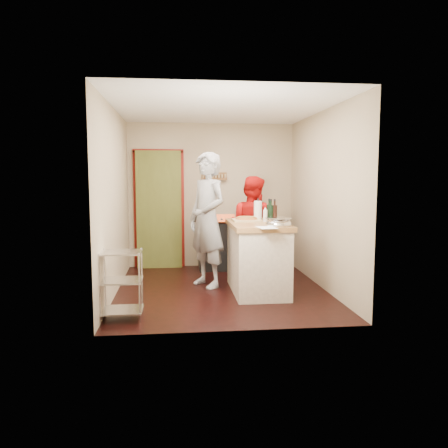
% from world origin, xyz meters
% --- Properties ---
extents(floor, '(3.50, 3.50, 0.00)m').
position_xyz_m(floor, '(0.00, 0.00, 0.00)').
color(floor, black).
rests_on(floor, ground).
extents(back_wall, '(3.00, 0.44, 2.60)m').
position_xyz_m(back_wall, '(-0.64, 1.78, 1.13)').
color(back_wall, tan).
rests_on(back_wall, ground).
extents(left_wall, '(0.04, 3.50, 2.60)m').
position_xyz_m(left_wall, '(-1.50, 0.00, 1.30)').
color(left_wall, tan).
rests_on(left_wall, ground).
extents(right_wall, '(0.04, 3.50, 2.60)m').
position_xyz_m(right_wall, '(1.50, 0.00, 1.30)').
color(right_wall, tan).
rests_on(right_wall, ground).
extents(ceiling, '(3.00, 3.50, 0.02)m').
position_xyz_m(ceiling, '(0.00, 0.00, 2.61)').
color(ceiling, white).
rests_on(ceiling, back_wall).
extents(stove, '(0.60, 0.63, 1.00)m').
position_xyz_m(stove, '(0.05, 1.42, 0.45)').
color(stove, black).
rests_on(stove, ground).
extents(wire_shelving, '(0.48, 0.40, 0.80)m').
position_xyz_m(wire_shelving, '(-1.28, -1.20, 0.44)').
color(wire_shelving, silver).
rests_on(wire_shelving, ground).
extents(island, '(0.78, 1.45, 1.31)m').
position_xyz_m(island, '(0.51, -0.18, 0.52)').
color(island, beige).
rests_on(island, ground).
extents(person_stripe, '(0.80, 0.87, 2.00)m').
position_xyz_m(person_stripe, '(-0.18, 0.21, 1.00)').
color(person_stripe, '#B5B5BA').
rests_on(person_stripe, ground).
extents(person_red, '(1.02, 0.99, 1.65)m').
position_xyz_m(person_red, '(0.60, 0.85, 0.82)').
color(person_red, '#B70E0C').
rests_on(person_red, ground).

